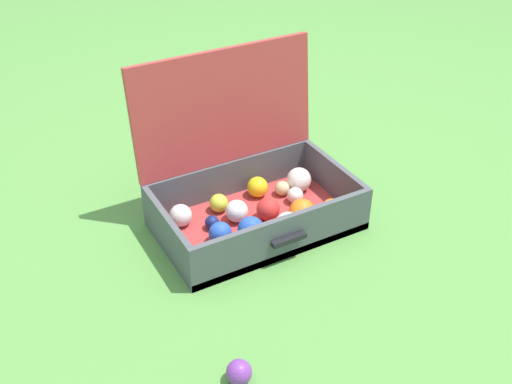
# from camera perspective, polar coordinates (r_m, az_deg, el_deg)

# --- Properties ---
(ground_plane) EXTENTS (16.00, 16.00, 0.00)m
(ground_plane) POSITION_cam_1_polar(r_m,az_deg,el_deg) (1.98, 0.78, -2.71)
(ground_plane) COLOR #569342
(open_suitcase) EXTENTS (0.60, 0.43, 0.51)m
(open_suitcase) POSITION_cam_1_polar(r_m,az_deg,el_deg) (1.93, -0.45, 0.17)
(open_suitcase) COLOR #B23838
(open_suitcase) RESTS_ON ground
(stray_ball_on_grass) EXTENTS (0.06, 0.06, 0.06)m
(stray_ball_on_grass) POSITION_cam_1_polar(r_m,az_deg,el_deg) (1.50, -1.57, -16.21)
(stray_ball_on_grass) COLOR purple
(stray_ball_on_grass) RESTS_ON ground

